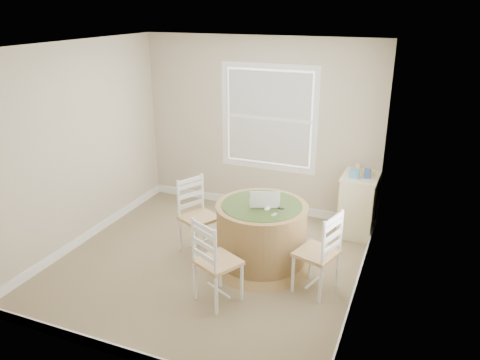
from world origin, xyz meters
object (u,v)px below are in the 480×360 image
at_px(chair_left, 199,218).
at_px(laptop, 264,203).
at_px(round_table, 261,232).
at_px(chair_near, 218,261).
at_px(chair_right, 317,253).
at_px(corner_chest, 358,204).

xyz_separation_m(chair_left, laptop, (0.86, 0.00, 0.34)).
bearing_deg(laptop, round_table, -19.76).
height_order(chair_near, chair_right, same).
bearing_deg(round_table, chair_right, -11.81).
bearing_deg(chair_near, chair_left, -26.26).
bearing_deg(corner_chest, chair_left, -143.33).
xyz_separation_m(round_table, laptop, (0.03, 0.00, 0.39)).
height_order(round_table, laptop, laptop).
height_order(laptop, corner_chest, laptop).
bearing_deg(chair_near, corner_chest, -90.38).
distance_m(chair_left, chair_near, 1.11).
height_order(chair_right, corner_chest, chair_right).
bearing_deg(chair_left, chair_right, -73.85).
distance_m(round_table, chair_left, 0.84).
distance_m(round_table, laptop, 0.39).
xyz_separation_m(laptop, corner_chest, (0.92, 1.29, -0.39)).
bearing_deg(corner_chest, chair_near, -116.46).
xyz_separation_m(chair_right, corner_chest, (0.20, 1.61, -0.05)).
relative_size(round_table, chair_left, 1.34).
distance_m(chair_left, laptop, 0.93).
xyz_separation_m(chair_near, chair_right, (0.92, 0.57, 0.00)).
bearing_deg(corner_chest, laptop, -124.76).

